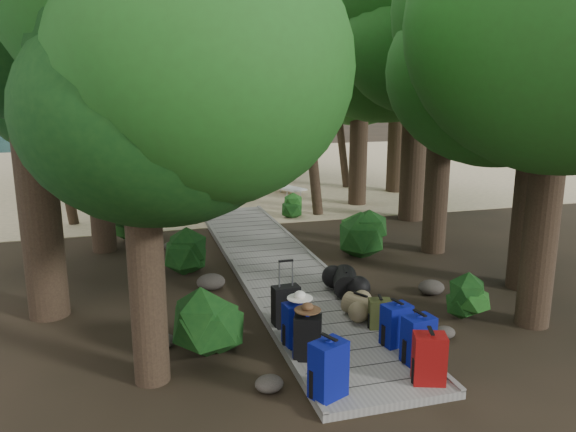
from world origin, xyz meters
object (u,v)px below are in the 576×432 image
object	(u,v)px
backpack_left_c	(297,322)
backpack_right_b	(418,337)
kayak	(107,198)
sun_lounger	(290,185)
backpack_left_a	(328,366)
lone_suitcase_on_sand	(236,194)
duffel_right_black	(345,282)
backpack_right_c	(396,323)
duffel_right_khaki	(360,306)
suitcase_on_boardwalk	(286,306)
backpack_right_a	(429,356)
backpack_right_d	(380,312)
backpack_left_b	(308,335)

from	to	relation	value
backpack_left_c	backpack_right_b	distance (m)	1.82
kayak	sun_lounger	bearing A→B (deg)	6.57
backpack_left_a	lone_suitcase_on_sand	xyz separation A→B (m)	(1.24, 12.86, -0.21)
backpack_right_b	duffel_right_black	world-z (taller)	backpack_right_b
backpack_left_c	kayak	xyz separation A→B (m)	(-3.14, 12.85, -0.34)
backpack_left_a	backpack_right_c	size ratio (longest dim) A/B	1.17
duffel_right_khaki	suitcase_on_boardwalk	size ratio (longest dim) A/B	0.82
backpack_right_b	sun_lounger	size ratio (longest dim) A/B	0.38
backpack_right_a	duffel_right_black	world-z (taller)	backpack_right_a
backpack_left_a	duffel_right_khaki	bearing A→B (deg)	33.99
backpack_right_d	backpack_right_c	bearing A→B (deg)	-76.97
backpack_right_d	duffel_right_black	distance (m)	1.60
backpack_left_c	backpack_right_c	world-z (taller)	backpack_left_c
backpack_right_a	sun_lounger	bearing A→B (deg)	100.66
backpack_left_b	backpack_right_c	distance (m)	1.46
backpack_left_b	backpack_right_d	xyz separation A→B (m)	(1.48, 0.71, -0.10)
backpack_right_c	backpack_left_b	bearing A→B (deg)	171.97
suitcase_on_boardwalk	sun_lounger	bearing A→B (deg)	68.88
backpack_left_a	backpack_right_d	bearing A→B (deg)	24.69
backpack_right_a	backpack_right_d	bearing A→B (deg)	105.52
backpack_right_c	suitcase_on_boardwalk	size ratio (longest dim) A/B	1.04
backpack_right_d	kayak	size ratio (longest dim) A/B	0.19
kayak	backpack_right_a	bearing A→B (deg)	-63.45
backpack_left_b	suitcase_on_boardwalk	world-z (taller)	backpack_left_b
backpack_left_c	duffel_right_khaki	size ratio (longest dim) A/B	1.34
backpack_right_b	sun_lounger	world-z (taller)	backpack_right_b
backpack_right_b	backpack_right_c	world-z (taller)	backpack_right_b
lone_suitcase_on_sand	sun_lounger	xyz separation A→B (m)	(2.31, 1.22, 0.02)
suitcase_on_boardwalk	kayak	size ratio (longest dim) A/B	0.25
backpack_right_c	duffel_right_khaki	world-z (taller)	backpack_right_c
backpack_left_a	lone_suitcase_on_sand	distance (m)	12.92
backpack_right_a	duffel_right_khaki	world-z (taller)	backpack_right_a
backpack_right_a	backpack_right_c	bearing A→B (deg)	104.58
backpack_left_c	backpack_right_d	world-z (taller)	backpack_left_c
backpack_right_d	lone_suitcase_on_sand	xyz separation A→B (m)	(-0.30, 11.10, -0.06)
backpack_right_d	sun_lounger	world-z (taller)	sun_lounger
backpack_right_a	backpack_right_d	xyz separation A→B (m)	(0.12, 1.80, -0.11)
backpack_right_b	duffel_right_black	bearing A→B (deg)	81.64
backpack_left_c	duffel_right_khaki	xyz separation A→B (m)	(1.38, 0.76, -0.19)
backpack_left_b	backpack_right_c	size ratio (longest dim) A/B	1.02
suitcase_on_boardwalk	backpack_left_a	bearing A→B (deg)	-96.58
backpack_left_b	sun_lounger	world-z (taller)	backpack_left_b
backpack_right_a	suitcase_on_boardwalk	bearing A→B (deg)	139.65
duffel_right_khaki	lone_suitcase_on_sand	size ratio (longest dim) A/B	0.92
backpack_right_c	lone_suitcase_on_sand	distance (m)	11.74
duffel_right_black	sun_lounger	size ratio (longest dim) A/B	0.37
backpack_left_a	backpack_left_b	distance (m)	1.06
backpack_left_a	suitcase_on_boardwalk	xyz separation A→B (m)	(0.07, 2.26, -0.08)
duffel_right_khaki	backpack_right_b	bearing A→B (deg)	-114.72
sun_lounger	suitcase_on_boardwalk	bearing A→B (deg)	-129.71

